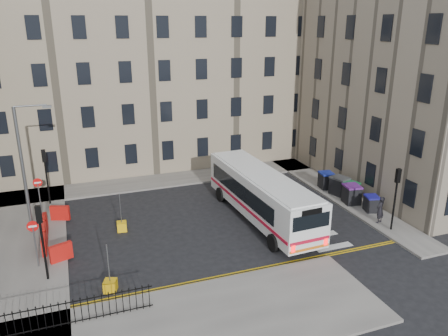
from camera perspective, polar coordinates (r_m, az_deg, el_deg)
ground at (r=30.33m, az=1.45°, el=-6.38°), size 120.00×120.00×0.00m
pavement_north at (r=36.68m, az=-12.34°, el=-2.16°), size 36.00×3.20×0.15m
pavement_east at (r=37.45m, az=12.08°, el=-1.71°), size 2.40×26.00×0.15m
pavement_west at (r=29.69m, az=-25.71°, el=-8.79°), size 6.00×22.00×0.15m
pavement_sw at (r=20.34m, az=-7.14°, el=-20.31°), size 20.00×6.00×0.15m
terrace_north at (r=41.38m, az=-15.99°, el=12.09°), size 38.30×10.80×17.20m
corner_east at (r=42.36m, az=24.11°, el=12.72°), size 17.80×24.30×19.20m
traffic_light_east at (r=29.21m, az=21.57°, el=-2.66°), size 0.28×0.22×4.10m
traffic_light_nw at (r=33.60m, az=-22.29°, el=-0.04°), size 0.28×0.22×4.10m
traffic_light_sw at (r=23.80m, az=-22.77°, el=-7.64°), size 0.28×0.22×4.10m
streetlamp at (r=28.96m, az=-24.77°, el=-0.17°), size 0.50×0.22×8.14m
no_entry_north at (r=31.99m, az=-23.07°, el=-2.56°), size 0.60×0.08×3.00m
no_entry_south at (r=25.53m, az=-23.58°, el=-7.93°), size 0.60×0.08×3.00m
roadworks_barriers at (r=28.79m, az=-21.66°, el=-7.79°), size 1.66×6.26×1.00m
iron_railings at (r=21.15m, az=-20.24°, el=-17.47°), size 7.80×0.04×1.20m
bus at (r=29.36m, az=4.89°, el=-3.38°), size 3.40×11.96×3.21m
wheelie_bin_a at (r=32.33m, az=18.70°, el=-4.40°), size 1.12×1.21×1.12m
wheelie_bin_b at (r=33.23m, az=16.33°, el=-3.29°), size 1.28×1.41×1.39m
wheelie_bin_c at (r=34.13m, az=16.14°, el=-2.79°), size 1.33×1.42×1.27m
wheelie_bin_d at (r=34.64m, az=14.83°, el=-2.24°), size 1.40×1.52×1.40m
wheelie_bin_e at (r=35.71m, az=13.20°, el=-1.56°), size 1.18×1.31×1.29m
pedestrian at (r=30.58m, az=19.73°, el=-5.15°), size 0.78×0.65×1.83m
bollard_yellow at (r=29.05m, az=-13.19°, el=-7.43°), size 0.66×0.66×0.60m
bollard_chevron at (r=23.23m, az=-14.62°, el=-14.65°), size 0.77×0.77×0.60m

